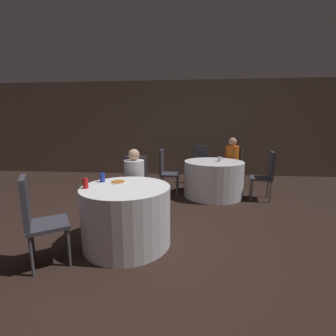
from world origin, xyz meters
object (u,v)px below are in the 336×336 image
chair_near_southwest (36,214)px  pizza_plate_near (118,182)px  table_far (213,179)px  chair_far_north (201,162)px  soda_can_red (85,183)px  chair_far_northeast (233,163)px  soda_can_blue (102,177)px  chair_near_north (135,181)px  person_orange_shirt (230,163)px  person_white_shirt (134,184)px  table_near (127,215)px  chair_far_east (267,172)px  chair_far_west (165,168)px

chair_near_southwest → pizza_plate_near: bearing=104.2°
table_far → chair_far_north: 1.06m
chair_near_southwest → soda_can_red: 0.60m
chair_far_northeast → pizza_plate_near: chair_far_northeast is taller
table_far → soda_can_blue: soda_can_blue is taller
chair_far_northeast → chair_near_southwest: bearing=86.0°
chair_near_north → chair_far_north: 2.50m
chair_far_northeast → pizza_plate_near: 3.47m
chair_near_southwest → pizza_plate_near: 0.99m
chair_far_northeast → person_orange_shirt: (-0.09, -0.14, 0.03)m
chair_far_northeast → soda_can_red: chair_far_northeast is taller
chair_near_north → person_white_shirt: size_ratio=0.88×
table_far → soda_can_blue: (-1.67, -1.93, 0.43)m
table_near → pizza_plate_near: 0.45m
chair_near_north → chair_near_southwest: (-0.69, -1.51, 0.00)m
chair_far_northeast → chair_far_east: bearing=146.3°
chair_far_northeast → pizza_plate_near: bearing=87.3°
chair_near_southwest → chair_far_north: (1.91, 3.69, 0.00)m
chair_far_west → person_white_shirt: 1.41m
table_near → chair_far_east: bearing=39.7°
chair_near_north → soda_can_blue: (-0.26, -0.77, 0.23)m
chair_near_southwest → pizza_plate_near: (0.65, 0.73, 0.18)m
table_near → chair_far_west: (0.27, 2.15, 0.21)m
person_white_shirt → soda_can_blue: person_white_shirt is taller
chair_far_west → person_orange_shirt: size_ratio=0.82×
chair_near_southwest → person_orange_shirt: bearing=108.5°
table_near → person_white_shirt: person_white_shirt is taller
pizza_plate_near → table_near: bearing=-50.3°
table_far → soda_can_red: 2.89m
chair_near_north → pizza_plate_near: chair_near_north is taller
chair_near_southwest → soda_can_blue: 0.89m
table_near → table_far: size_ratio=0.89×
pizza_plate_near → soda_can_blue: 0.22m
chair_far_east → person_orange_shirt: (-0.55, 0.92, 0.03)m
person_white_shirt → person_orange_shirt: bearing=-138.7°
table_far → soda_can_red: size_ratio=10.17×
person_orange_shirt → soda_can_red: size_ratio=9.89×
soda_can_red → person_orange_shirt: bearing=53.1°
chair_far_west → person_orange_shirt: (1.51, 0.70, 0.03)m
table_near → chair_far_west: 2.18m
pizza_plate_near → chair_near_north: bearing=86.8°
table_far → chair_near_southwest: bearing=-128.3°
chair_near_north → table_near: bearing=90.0°
chair_near_southwest → chair_far_northeast: same height
chair_far_west → chair_far_east: bearing=85.5°
table_near → chair_far_west: chair_far_west is taller
chair_near_southwest → soda_can_red: (0.35, 0.42, 0.23)m
soda_can_red → soda_can_blue: (0.08, 0.32, 0.00)m
chair_far_west → person_white_shirt: size_ratio=0.88×
chair_far_west → person_white_shirt: (-0.36, -1.37, -0.01)m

